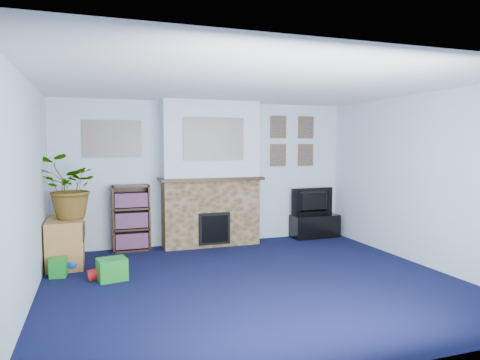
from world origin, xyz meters
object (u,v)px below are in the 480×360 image
object	(u,v)px
tv_stand	(315,225)
sideboard	(66,240)
television	(315,202)
bookshelf	(131,219)

from	to	relation	value
tv_stand	sideboard	xyz separation A→B (m)	(-4.19, -0.49, 0.12)
television	sideboard	bearing A→B (deg)	4.44
bookshelf	television	bearing A→B (deg)	-1.00
tv_stand	television	world-z (taller)	television
television	bookshelf	size ratio (longest dim) A/B	0.80
bookshelf	tv_stand	bearing A→B (deg)	-1.35
bookshelf	sideboard	world-z (taller)	bookshelf
television	tv_stand	bearing A→B (deg)	87.55
sideboard	television	bearing A→B (deg)	6.90
sideboard	tv_stand	bearing A→B (deg)	6.63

